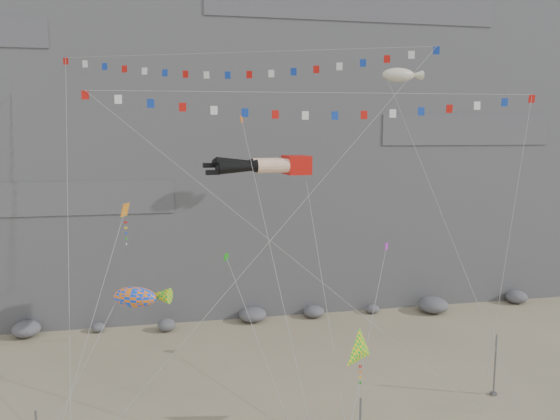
# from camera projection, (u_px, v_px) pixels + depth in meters

# --- Properties ---
(ground) EXTENTS (120.00, 120.00, 0.00)m
(ground) POSITION_uv_depth(u_px,v_px,m) (293.00, 409.00, 35.21)
(ground) COLOR tan
(ground) RESTS_ON ground
(cliff) EXTENTS (80.00, 28.00, 50.00)m
(cliff) POSITION_uv_depth(u_px,v_px,m) (231.00, 69.00, 62.77)
(cliff) COLOR slate
(cliff) RESTS_ON ground
(talus_boulders) EXTENTS (60.00, 3.00, 1.20)m
(talus_boulders) POSITION_uv_depth(u_px,v_px,m) (253.00, 315.00, 51.62)
(talus_boulders) COLOR #5C5C61
(talus_boulders) RESTS_ON ground
(anchor_pole_right) EXTENTS (0.12, 0.12, 4.29)m
(anchor_pole_right) POSITION_uv_depth(u_px,v_px,m) (495.00, 365.00, 36.85)
(anchor_pole_right) COLOR slate
(anchor_pole_right) RESTS_ON ground
(legs_kite) EXTENTS (7.89, 16.78, 21.75)m
(legs_kite) POSITION_uv_depth(u_px,v_px,m) (269.00, 165.00, 40.20)
(legs_kite) COLOR red
(legs_kite) RESTS_ON ground
(flag_banner_upper) EXTENTS (26.87, 20.39, 29.89)m
(flag_banner_upper) POSITION_uv_depth(u_px,v_px,m) (238.00, 53.00, 41.48)
(flag_banner_upper) COLOR red
(flag_banner_upper) RESTS_ON ground
(flag_banner_lower) EXTENTS (29.60, 6.84, 23.12)m
(flag_banner_lower) POSITION_uv_depth(u_px,v_px,m) (321.00, 93.00, 35.59)
(flag_banner_lower) COLOR red
(flag_banner_lower) RESTS_ON ground
(harlequin_kite) EXTENTS (4.94, 6.15, 14.62)m
(harlequin_kite) POSITION_uv_depth(u_px,v_px,m) (125.00, 211.00, 32.94)
(harlequin_kite) COLOR red
(harlequin_kite) RESTS_ON ground
(fish_windsock) EXTENTS (7.32, 3.83, 10.03)m
(fish_windsock) POSITION_uv_depth(u_px,v_px,m) (135.00, 297.00, 31.75)
(fish_windsock) COLOR orange
(fish_windsock) RESTS_ON ground
(delta_kite) EXTENTS (2.46, 3.89, 7.07)m
(delta_kite) POSITION_uv_depth(u_px,v_px,m) (361.00, 350.00, 31.18)
(delta_kite) COLOR yellow
(delta_kite) RESTS_ON ground
(blimp_windsock) EXTENTS (5.17, 14.39, 26.34)m
(blimp_windsock) POSITION_uv_depth(u_px,v_px,m) (398.00, 76.00, 44.41)
(blimp_windsock) COLOR beige
(blimp_windsock) RESTS_ON ground
(small_kite_a) EXTENTS (2.73, 14.62, 23.40)m
(small_kite_a) POSITION_uv_depth(u_px,v_px,m) (243.00, 125.00, 38.52)
(small_kite_a) COLOR orange
(small_kite_a) RESTS_ON ground
(small_kite_b) EXTENTS (7.50, 11.71, 15.99)m
(small_kite_b) POSITION_uv_depth(u_px,v_px,m) (386.00, 249.00, 39.91)
(small_kite_b) COLOR #B021C3
(small_kite_b) RESTS_ON ground
(small_kite_c) EXTENTS (3.82, 9.35, 13.43)m
(small_kite_c) POSITION_uv_depth(u_px,v_px,m) (228.00, 260.00, 35.19)
(small_kite_c) COLOR #179517
(small_kite_c) RESTS_ON ground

